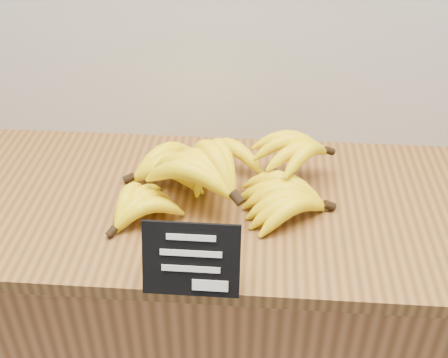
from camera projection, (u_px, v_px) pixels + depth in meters
counter at (225, 342)px, 1.48m from camera, size 1.52×0.50×0.90m
counter_top at (226, 205)px, 1.21m from camera, size 1.49×0.54×0.03m
chalkboard_sign at (191, 260)px, 0.96m from camera, size 0.17×0.05×0.13m
banana_pile at (216, 175)px, 1.18m from camera, size 0.50×0.34×0.13m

